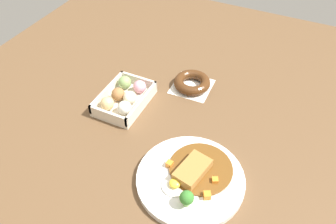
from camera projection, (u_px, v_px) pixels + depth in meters
ground_plane at (180, 125)px, 1.00m from camera, size 1.60×1.60×0.00m
curry_plate at (191, 178)px, 0.85m from camera, size 0.27×0.27×0.07m
donut_box at (124, 98)px, 1.05m from camera, size 0.19×0.13×0.05m
chocolate_ring_donut at (192, 83)px, 1.11m from camera, size 0.13×0.13×0.03m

